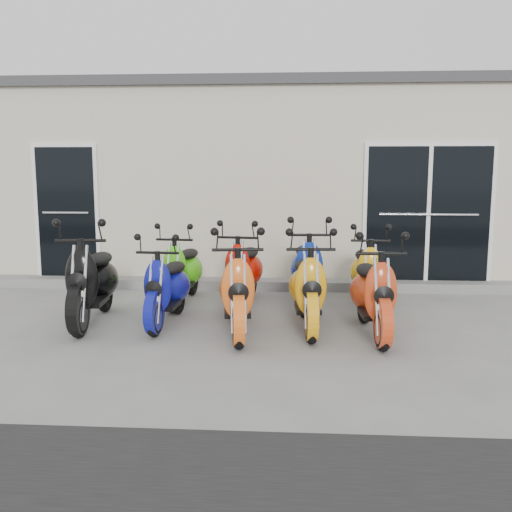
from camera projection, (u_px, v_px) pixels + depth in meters
The scene contains 15 objects.
ground at pixel (253, 322), 7.14m from camera, with size 80.00×80.00×0.00m, color gray.
building at pixel (270, 183), 12.03m from camera, with size 14.00×6.00×3.20m, color beige.
roof_cap at pixel (271, 102), 11.77m from camera, with size 14.20×6.20×0.16m, color #3F3F42.
front_step at pixel (262, 284), 9.12m from camera, with size 14.00×0.40×0.15m, color gray.
door_left at pixel (67, 209), 9.30m from camera, with size 1.07×0.08×2.22m, color black.
door_right at pixel (428, 210), 8.92m from camera, with size 2.02×0.08×2.22m, color black.
scooter_front_black at pixel (92, 270), 7.01m from camera, with size 0.66×1.83×1.35m, color black, non-canonical shape.
scooter_front_blue at pixel (167, 278), 6.97m from camera, with size 0.58×1.59×1.17m, color #0E138A, non-canonical shape.
scooter_front_orange_a at pixel (237, 279), 6.58m from camera, with size 0.64×1.75×1.29m, color orange, non-canonical shape.
scooter_front_orange_b at pixel (308, 277), 6.75m from camera, with size 0.62×1.71×1.26m, color #EFA212, non-canonical shape.
scooter_front_red at pixel (373, 282), 6.49m from camera, with size 0.62×1.70×1.25m, color red, non-canonical shape.
scooter_back_green at pixel (182, 262), 8.11m from camera, with size 0.58×1.60×1.18m, color #47CA14, non-canonical shape.
scooter_back_red at pixel (244, 261), 8.01m from camera, with size 0.61×1.67×1.24m, color #BB0F01, non-canonical shape.
scooter_back_blue at pixel (307, 260), 7.91m from camera, with size 0.64×1.76×1.30m, color navy, non-canonical shape.
scooter_back_yellow at pixel (367, 264), 7.93m from camera, with size 0.59×1.62×1.20m, color #FFB10E, non-canonical shape.
Camera 1 is at (0.49, -6.92, 1.90)m, focal length 40.00 mm.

